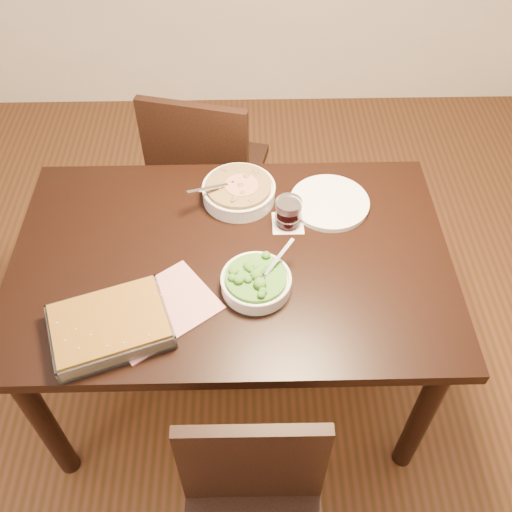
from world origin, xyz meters
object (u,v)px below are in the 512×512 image
at_px(chair_far, 206,170).
at_px(baking_dish, 110,326).
at_px(stew_bowl, 239,191).
at_px(wine_tumbler, 288,212).
at_px(dinner_plate, 329,203).
at_px(broccoli_bowl, 256,281).
at_px(table, 232,274).

bearing_deg(chair_far, baking_dish, 91.56).
bearing_deg(stew_bowl, wine_tumbler, -37.93).
bearing_deg(stew_bowl, baking_dish, -123.68).
height_order(dinner_plate, chair_far, chair_far).
bearing_deg(stew_bowl, broccoli_bowl, -82.66).
xyz_separation_m(wine_tumbler, chair_far, (-0.31, 0.56, -0.29)).
relative_size(dinner_plate, chair_far, 0.30).
relative_size(stew_bowl, chair_far, 0.29).
bearing_deg(table, wine_tumbler, 35.94).
bearing_deg(baking_dish, broccoli_bowl, 0.47).
distance_m(baking_dish, chair_far, 1.04).
bearing_deg(baking_dish, chair_far, 58.11).
bearing_deg(table, chair_far, 99.72).
height_order(stew_bowl, dinner_plate, stew_bowl).
height_order(broccoli_bowl, baking_dish, broccoli_bowl).
bearing_deg(dinner_plate, chair_far, 134.05).
distance_m(broccoli_bowl, baking_dish, 0.44).
xyz_separation_m(table, stew_bowl, (0.03, 0.26, 0.13)).
bearing_deg(chair_far, broccoli_bowl, 117.42).
bearing_deg(table, baking_dish, -140.16).
height_order(stew_bowl, baking_dish, stew_bowl).
relative_size(stew_bowl, wine_tumbler, 2.67).
height_order(stew_bowl, wine_tumbler, wine_tumbler).
xyz_separation_m(baking_dish, dinner_plate, (0.68, 0.51, -0.02)).
xyz_separation_m(table, wine_tumbler, (0.19, 0.14, 0.15)).
relative_size(stew_bowl, dinner_plate, 0.95).
relative_size(table, stew_bowl, 5.36).
distance_m(broccoli_bowl, wine_tumbler, 0.29).
height_order(baking_dish, chair_far, chair_far).
bearing_deg(stew_bowl, table, -95.76).
bearing_deg(dinner_plate, wine_tumbler, -149.11).
relative_size(wine_tumbler, dinner_plate, 0.36).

